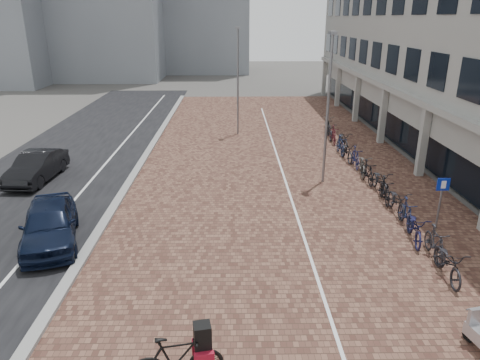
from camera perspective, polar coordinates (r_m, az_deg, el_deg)
name	(u,v)px	position (r m, az deg, el deg)	size (l,w,h in m)	color
ground	(244,300)	(12.62, 0.50, -15.12)	(140.00, 140.00, 0.00)	#474442
plaza_brick	(276,164)	(23.56, 4.61, 2.12)	(14.50, 42.00, 0.04)	brown
street_asphalt	(67,165)	(25.02, -21.35, 1.83)	(8.00, 50.00, 0.03)	black
curb	(141,163)	(23.92, -12.58, 2.12)	(0.35, 42.00, 0.14)	gray
lane_line	(105,164)	(24.39, -16.95, 1.95)	(0.12, 44.00, 0.00)	white
parking_line	(280,163)	(23.58, 5.10, 2.18)	(0.10, 30.00, 0.00)	white
car_navy	(49,224)	(16.39, -23.28, -5.16)	(1.73, 4.30, 1.47)	black
car_dark	(37,167)	(22.97, -24.64, 1.56)	(1.43, 4.11, 1.35)	black
hero_bike	(177,359)	(10.03, -8.12, -21.78)	(2.04, 0.91, 1.40)	black
parking_sign	(441,198)	(16.85, 24.37, -2.13)	(0.45, 0.09, 2.15)	slate
lamp_near	(327,112)	(20.34, 11.16, 8.60)	(0.12, 0.12, 6.68)	gray
lamp_far	(238,83)	(28.94, -0.29, 12.35)	(0.12, 0.12, 6.69)	slate
bike_row	(362,165)	(22.49, 15.39, 1.92)	(1.22, 20.42, 1.05)	black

